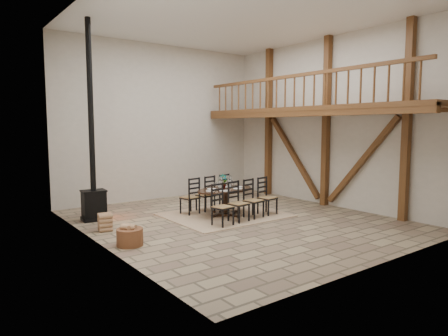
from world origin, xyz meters
TOP-DOWN VIEW (x-y plane):
  - ground at (0.00, 0.00)m, footprint 8.00×8.00m
  - room_shell at (1.19, 0.00)m, footprint 7.02×8.02m
  - rug at (0.11, 0.65)m, footprint 3.00×2.50m
  - dining_table at (0.12, 0.58)m, footprint 2.17×2.19m
  - wood_stove at (-2.89, 2.18)m, footprint 0.63×0.50m
  - log_basket at (-3.05, -0.41)m, footprint 0.53×0.53m
  - log_stack at (-3.04, 0.98)m, footprint 0.35×0.35m

SIDE VIEW (x-z plane):
  - ground at x=0.00m, z-range 0.00..0.00m
  - rug at x=0.11m, z-range 0.00..0.02m
  - log_basket at x=-3.05m, z-range -0.03..0.41m
  - log_stack at x=-3.04m, z-range 0.00..0.41m
  - dining_table at x=0.12m, z-range -0.18..0.93m
  - wood_stove at x=-2.89m, z-range -1.35..3.65m
  - room_shell at x=1.19m, z-range 0.51..5.52m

